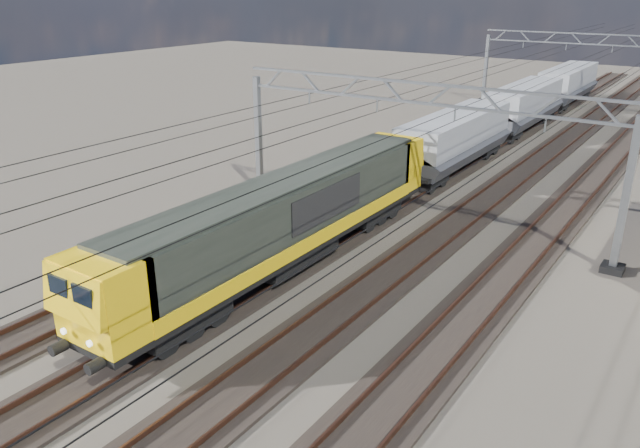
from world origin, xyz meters
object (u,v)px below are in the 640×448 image
Objects in this scene: catenary_gantry_far at (586,69)px; hopper_wagon_mid at (524,104)px; locomotive at (287,217)px; hopper_wagon_third at (568,82)px; catenary_gantry_mid at (412,149)px; hopper_wagon_lead at (455,137)px.

catenary_gantry_far reaches higher than hopper_wagon_mid.
locomotive is 1.62× the size of hopper_wagon_third.
catenary_gantry_mid and catenary_gantry_far have the same top height.
hopper_wagon_third is at bearing 92.95° from catenary_gantry_mid.
hopper_wagon_lead is at bearing -94.46° from catenary_gantry_far.
locomotive reaches higher than hopper_wagon_lead.
hopper_wagon_mid is 1.00× the size of hopper_wagon_third.
catenary_gantry_mid is 1.53× the size of hopper_wagon_mid.
locomotive is at bearing -105.25° from catenary_gantry_mid.
locomotive is at bearing -90.00° from hopper_wagon_third.
hopper_wagon_mid and hopper_wagon_third have the same top height.
hopper_wagon_mid is at bearing -99.92° from catenary_gantry_far.
hopper_wagon_lead is 1.00× the size of hopper_wagon_third.
hopper_wagon_lead and hopper_wagon_mid have the same top height.
catenary_gantry_far is 11.74m from hopper_wagon_mid.
catenary_gantry_far is at bearing -54.05° from hopper_wagon_third.
hopper_wagon_lead is 28.40m from hopper_wagon_third.
catenary_gantry_far is (0.00, 36.00, 0.00)m from catenary_gantry_mid.
catenary_gantry_mid is at bearing -87.05° from hopper_wagon_third.
catenary_gantry_far is at bearing 80.08° from hopper_wagon_mid.
catenary_gantry_far is at bearing 85.54° from hopper_wagon_lead.
locomotive is at bearing -90.00° from hopper_wagon_lead.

